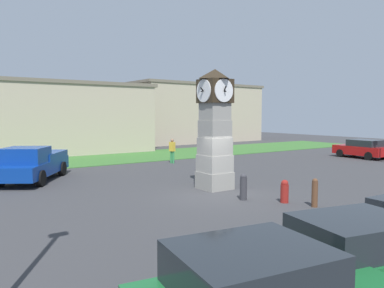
# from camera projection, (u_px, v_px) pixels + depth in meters

# --- Properties ---
(ground_plane) EXTENTS (85.11, 85.11, 0.00)m
(ground_plane) POSITION_uv_depth(u_px,v_px,m) (219.00, 195.00, 16.19)
(ground_plane) COLOR #38383A
(clock_tower) EXTENTS (1.66, 1.66, 5.57)m
(clock_tower) POSITION_uv_depth(u_px,v_px,m) (215.00, 130.00, 17.40)
(clock_tower) COLOR gray
(clock_tower) RESTS_ON ground_plane
(bollard_near_tower) EXTENTS (0.23, 0.23, 1.09)m
(bollard_near_tower) POSITION_uv_depth(u_px,v_px,m) (315.00, 192.00, 14.11)
(bollard_near_tower) COLOR brown
(bollard_near_tower) RESTS_ON ground_plane
(bollard_mid_row) EXTENTS (0.32, 0.32, 0.92)m
(bollard_mid_row) POSITION_uv_depth(u_px,v_px,m) (285.00, 191.00, 14.81)
(bollard_mid_row) COLOR maroon
(bollard_mid_row) RESTS_ON ground_plane
(bollard_far_row) EXTENTS (0.29, 0.29, 1.09)m
(bollard_far_row) POSITION_uv_depth(u_px,v_px,m) (243.00, 187.00, 15.27)
(bollard_far_row) COLOR #333338
(bollard_far_row) RESTS_ON ground_plane
(car_near_tower) EXTENTS (4.30, 2.64, 1.52)m
(car_near_tower) POSITION_uv_depth(u_px,v_px,m) (363.00, 254.00, 7.35)
(car_near_tower) COLOR #19602D
(car_near_tower) RESTS_ON ground_plane
(car_silver_hatch) EXTENTS (2.24, 4.22, 1.48)m
(car_silver_hatch) POSITION_uv_depth(u_px,v_px,m) (362.00, 149.00, 29.88)
(car_silver_hatch) COLOR #A51111
(car_silver_hatch) RESTS_ON ground_plane
(pickup_truck) EXTENTS (4.67, 5.71, 1.85)m
(pickup_truck) POSITION_uv_depth(u_px,v_px,m) (33.00, 163.00, 19.62)
(pickup_truck) COLOR navy
(pickup_truck) RESTS_ON ground_plane
(pedestrian_near_bench) EXTENTS (0.36, 0.46, 1.75)m
(pedestrian_near_bench) POSITION_uv_depth(u_px,v_px,m) (172.00, 149.00, 26.63)
(pedestrian_near_bench) COLOR #338C4C
(pedestrian_near_bench) RESTS_ON ground_plane
(warehouse_blue_far) EXTENTS (18.63, 7.24, 6.29)m
(warehouse_blue_far) POSITION_uv_depth(u_px,v_px,m) (45.00, 118.00, 32.63)
(warehouse_blue_far) COLOR #B7A88E
(warehouse_blue_far) RESTS_ON ground_plane
(storefront_low_left) EXTENTS (17.67, 7.43, 7.24)m
(storefront_low_left) POSITION_uv_depth(u_px,v_px,m) (196.00, 113.00, 47.45)
(storefront_low_left) COLOR #B7A88E
(storefront_low_left) RESTS_ON ground_plane
(grass_verge_far) EXTENTS (51.06, 7.80, 0.04)m
(grass_verge_far) POSITION_uv_depth(u_px,v_px,m) (138.00, 156.00, 31.16)
(grass_verge_far) COLOR #386B2D
(grass_verge_far) RESTS_ON ground_plane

